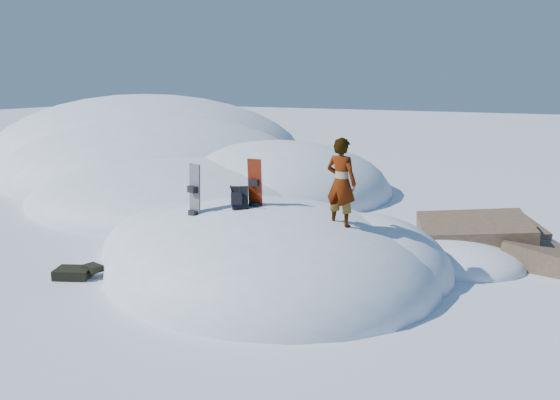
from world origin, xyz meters
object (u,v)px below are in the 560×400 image
at_px(backpack, 240,198).
at_px(person, 341,183).
at_px(snowboard_dark, 194,204).
at_px(snowboard_red, 255,197).

bearing_deg(backpack, person, -20.94).
bearing_deg(snowboard_dark, backpack, 42.42).
xyz_separation_m(snowboard_red, backpack, (-0.22, -0.22, -0.01)).
xyz_separation_m(snowboard_dark, person, (2.76, 0.67, 0.54)).
relative_size(snowboard_dark, backpack, 3.07).
bearing_deg(snowboard_red, person, -0.23).
relative_size(backpack, person, 0.32).
bearing_deg(snowboard_red, snowboard_dark, -152.96).
height_order(snowboard_red, person, person).
height_order(snowboard_red, snowboard_dark, snowboard_red).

